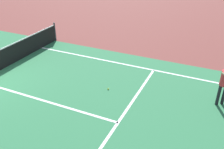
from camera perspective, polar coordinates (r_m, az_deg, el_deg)
line_sideline_right at (r=11.73m, az=7.38°, el=1.44°), size 0.10×11.89×0.01m
line_service_near at (r=8.34m, az=1.37°, el=-10.95°), size 8.22×0.10×0.01m
line_center_service at (r=9.80m, az=-16.13°, el=-5.51°), size 0.10×6.40×0.01m
tennis_ball_mid_court at (r=9.99m, az=-0.89°, el=-3.30°), size 0.07×0.07×0.07m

